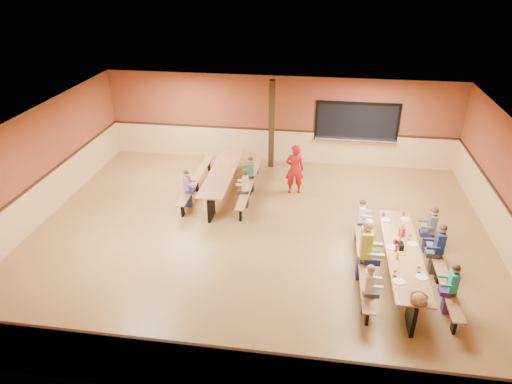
# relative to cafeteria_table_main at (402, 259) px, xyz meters

# --- Properties ---
(ground) EXTENTS (12.00, 12.00, 0.00)m
(ground) POSITION_rel_cafeteria_table_main_xyz_m (-3.40, 1.29, -0.53)
(ground) COLOR olive
(ground) RESTS_ON ground
(room_envelope) EXTENTS (12.04, 10.04, 3.02)m
(room_envelope) POSITION_rel_cafeteria_table_main_xyz_m (-3.40, 1.29, 0.16)
(room_envelope) COLOR brown
(room_envelope) RESTS_ON ground
(kitchen_pass_through) EXTENTS (2.78, 0.28, 1.38)m
(kitchen_pass_through) POSITION_rel_cafeteria_table_main_xyz_m (-0.80, 6.25, 0.96)
(kitchen_pass_through) COLOR black
(kitchen_pass_through) RESTS_ON ground
(structural_post) EXTENTS (0.18, 0.18, 3.00)m
(structural_post) POSITION_rel_cafeteria_table_main_xyz_m (-3.60, 5.69, 0.97)
(structural_post) COLOR black
(structural_post) RESTS_ON ground
(cafeteria_table_main) EXTENTS (1.91, 3.70, 0.74)m
(cafeteria_table_main) POSITION_rel_cafeteria_table_main_xyz_m (0.00, 0.00, 0.00)
(cafeteria_table_main) COLOR #9C683D
(cafeteria_table_main) RESTS_ON ground
(cafeteria_table_second) EXTENTS (1.91, 3.70, 0.74)m
(cafeteria_table_second) POSITION_rel_cafeteria_table_main_xyz_m (-4.82, 3.54, 0.00)
(cafeteria_table_second) COLOR #9C683D
(cafeteria_table_second) RESTS_ON ground
(seated_child_white_left) EXTENTS (0.34, 0.28, 1.14)m
(seated_child_white_left) POSITION_rel_cafeteria_table_main_xyz_m (-0.83, -1.23, 0.05)
(seated_child_white_left) COLOR white
(seated_child_white_left) RESTS_ON ground
(seated_adult_yellow) EXTENTS (0.51, 0.41, 1.49)m
(seated_adult_yellow) POSITION_rel_cafeteria_table_main_xyz_m (-0.83, -0.08, 0.22)
(seated_adult_yellow) COLOR #BDD232
(seated_adult_yellow) RESTS_ON ground
(seated_child_grey_left) EXTENTS (0.33, 0.27, 1.12)m
(seated_child_grey_left) POSITION_rel_cafeteria_table_main_xyz_m (-0.83, 1.50, 0.03)
(seated_child_grey_left) COLOR white
(seated_child_grey_left) RESTS_ON ground
(seated_child_teal_right) EXTENTS (0.34, 0.28, 1.15)m
(seated_child_teal_right) POSITION_rel_cafeteria_table_main_xyz_m (0.82, -0.97, 0.05)
(seated_child_teal_right) COLOR teal
(seated_child_teal_right) RESTS_ON ground
(seated_child_navy_right) EXTENTS (0.39, 0.32, 1.26)m
(seated_child_navy_right) POSITION_rel_cafeteria_table_main_xyz_m (0.82, 0.35, 0.11)
(seated_child_navy_right) COLOR navy
(seated_child_navy_right) RESTS_ON ground
(seated_child_char_right) EXTENTS (0.37, 0.30, 1.20)m
(seated_child_char_right) POSITION_rel_cafeteria_table_main_xyz_m (0.82, 1.20, 0.08)
(seated_child_char_right) COLOR #4A5054
(seated_child_char_right) RESTS_ON ground
(seated_child_purple_sec) EXTENTS (0.33, 0.27, 1.12)m
(seated_child_purple_sec) POSITION_rel_cafeteria_table_main_xyz_m (-5.65, 2.55, 0.03)
(seated_child_purple_sec) COLOR #94659B
(seated_child_purple_sec) RESTS_ON ground
(seated_child_green_sec) EXTENTS (0.33, 0.27, 1.12)m
(seated_child_green_sec) POSITION_rel_cafeteria_table_main_xyz_m (-4.00, 3.76, 0.04)
(seated_child_green_sec) COLOR #2E6C50
(seated_child_green_sec) RESTS_ON ground
(seated_child_tan_sec) EXTENTS (0.32, 0.26, 1.11)m
(seated_child_tan_sec) POSITION_rel_cafeteria_table_main_xyz_m (-4.00, 2.76, 0.03)
(seated_child_tan_sec) COLOR beige
(seated_child_tan_sec) RESTS_ON ground
(standing_woman) EXTENTS (0.62, 0.46, 1.57)m
(standing_woman) POSITION_rel_cafeteria_table_main_xyz_m (-2.67, 3.87, 0.26)
(standing_woman) COLOR #A81315
(standing_woman) RESTS_ON ground
(punch_pitcher) EXTENTS (0.16, 0.16, 0.22)m
(punch_pitcher) POSITION_rel_cafeteria_table_main_xyz_m (0.03, 0.63, 0.32)
(punch_pitcher) COLOR red
(punch_pitcher) RESTS_ON cafeteria_table_main
(chip_bowl) EXTENTS (0.32, 0.32, 0.15)m
(chip_bowl) POSITION_rel_cafeteria_table_main_xyz_m (0.05, -1.65, 0.29)
(chip_bowl) COLOR orange
(chip_bowl) RESTS_ON cafeteria_table_main
(napkin_dispenser) EXTENTS (0.10, 0.14, 0.13)m
(napkin_dispenser) POSITION_rel_cafeteria_table_main_xyz_m (-0.05, 0.06, 0.28)
(napkin_dispenser) COLOR black
(napkin_dispenser) RESTS_ON cafeteria_table_main
(condiment_mustard) EXTENTS (0.06, 0.06, 0.17)m
(condiment_mustard) POSITION_rel_cafeteria_table_main_xyz_m (-0.17, -0.31, 0.30)
(condiment_mustard) COLOR yellow
(condiment_mustard) RESTS_ON cafeteria_table_main
(condiment_ketchup) EXTENTS (0.06, 0.06, 0.17)m
(condiment_ketchup) POSITION_rel_cafeteria_table_main_xyz_m (-0.17, -0.03, 0.30)
(condiment_ketchup) COLOR #B2140F
(condiment_ketchup) RESTS_ON cafeteria_table_main
(table_paddle) EXTENTS (0.16, 0.16, 0.56)m
(table_paddle) POSITION_rel_cafeteria_table_main_xyz_m (-0.06, 0.24, 0.35)
(table_paddle) COLOR black
(table_paddle) RESTS_ON cafeteria_table_main
(place_settings) EXTENTS (0.65, 3.30, 0.11)m
(place_settings) POSITION_rel_cafeteria_table_main_xyz_m (-0.00, 0.00, 0.27)
(place_settings) COLOR beige
(place_settings) RESTS_ON cafeteria_table_main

